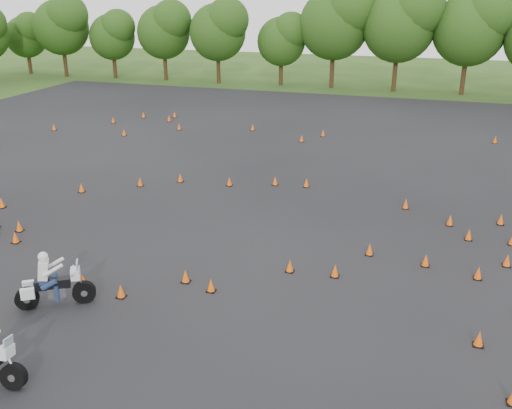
# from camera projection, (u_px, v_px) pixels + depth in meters

# --- Properties ---
(ground) EXTENTS (140.00, 140.00, 0.00)m
(ground) POSITION_uv_depth(u_px,v_px,m) (223.00, 274.00, 20.46)
(ground) COLOR #2D5119
(ground) RESTS_ON ground
(asphalt_pad) EXTENTS (62.00, 62.00, 0.00)m
(asphalt_pad) POSITION_uv_depth(u_px,v_px,m) (269.00, 214.00, 25.80)
(asphalt_pad) COLOR black
(asphalt_pad) RESTS_ON ground
(treeline) EXTENTS (87.32, 32.57, 10.82)m
(treeline) POSITION_uv_depth(u_px,v_px,m) (401.00, 47.00, 49.07)
(treeline) COLOR #254614
(treeline) RESTS_ON ground
(traffic_cones) EXTENTS (36.06, 33.52, 0.45)m
(traffic_cones) POSITION_uv_depth(u_px,v_px,m) (263.00, 211.00, 25.58)
(traffic_cones) COLOR #FF5B0A
(traffic_cones) RESTS_ON asphalt_pad
(rider_white) EXTENTS (2.53, 1.94, 1.93)m
(rider_white) POSITION_uv_depth(u_px,v_px,m) (54.00, 279.00, 18.09)
(rider_white) COLOR silver
(rider_white) RESTS_ON ground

